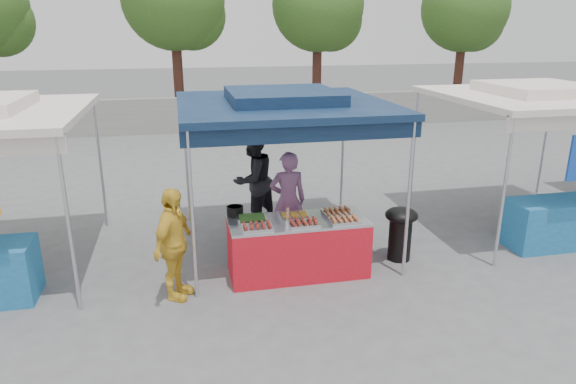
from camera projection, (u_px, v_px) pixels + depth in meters
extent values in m
plane|color=#5A5B5D|center=(296.00, 270.00, 7.74)|extent=(80.00, 80.00, 0.00)
cube|color=gray|center=(225.00, 114.00, 17.78)|extent=(40.00, 0.25, 1.20)
cylinder|color=silver|center=(192.00, 218.00, 6.62)|extent=(0.05, 0.05, 2.30)
cylinder|color=silver|center=(408.00, 202.00, 7.22)|extent=(0.05, 0.05, 2.30)
cylinder|color=silver|center=(186.00, 161.00, 9.41)|extent=(0.05, 0.05, 2.30)
cylinder|color=silver|center=(343.00, 153.00, 10.01)|extent=(0.05, 0.05, 2.30)
cube|color=#102441|center=(283.00, 104.00, 7.94)|extent=(3.20, 3.20, 0.10)
cube|color=#102441|center=(283.00, 96.00, 7.90)|extent=(1.65, 1.65, 0.18)
cube|color=#102441|center=(306.00, 133.00, 6.59)|extent=(3.20, 0.04, 0.25)
cylinder|color=silver|center=(69.00, 227.00, 6.32)|extent=(0.05, 0.05, 2.30)
cylinder|color=silver|center=(101.00, 165.00, 9.11)|extent=(0.05, 0.05, 2.30)
cylinder|color=silver|center=(503.00, 195.00, 7.52)|extent=(0.05, 0.05, 2.30)
cylinder|color=silver|center=(414.00, 149.00, 10.31)|extent=(0.05, 0.05, 2.30)
cylinder|color=silver|center=(544.00, 142.00, 10.91)|extent=(0.05, 0.05, 2.30)
cube|color=silver|center=(538.00, 96.00, 8.84)|extent=(3.20, 3.20, 0.10)
cube|color=silver|center=(539.00, 89.00, 8.80)|extent=(1.65, 1.65, 0.18)
cube|color=#1F69A3|center=(560.00, 222.00, 8.52)|extent=(1.80, 0.70, 0.80)
cylinder|color=#412119|center=(178.00, 69.00, 18.84)|extent=(0.36, 0.36, 3.99)
sphere|color=#365E1F|center=(191.00, 15.00, 18.57)|extent=(2.51, 2.51, 2.51)
cylinder|color=#412119|center=(317.00, 68.00, 20.21)|extent=(0.36, 0.36, 3.83)
sphere|color=#365E1F|center=(318.00, 5.00, 19.48)|extent=(3.50, 3.50, 3.50)
sphere|color=#365E1F|center=(331.00, 20.00, 19.95)|extent=(2.41, 2.41, 2.41)
cylinder|color=#412119|center=(459.00, 67.00, 21.12)|extent=(0.36, 0.36, 3.76)
sphere|color=#365E1F|center=(465.00, 8.00, 20.41)|extent=(3.44, 3.44, 3.44)
sphere|color=#365E1F|center=(474.00, 22.00, 20.88)|extent=(2.36, 2.36, 2.36)
cube|color=red|center=(298.00, 248.00, 7.52)|extent=(2.00, 0.80, 0.81)
cube|color=silver|center=(298.00, 221.00, 7.39)|extent=(2.00, 0.80, 0.04)
cube|color=silver|center=(257.00, 228.00, 7.02)|extent=(0.42, 0.30, 0.05)
cube|color=maroon|center=(257.00, 225.00, 7.01)|extent=(0.35, 0.25, 0.02)
cube|color=silver|center=(304.00, 224.00, 7.16)|extent=(0.42, 0.30, 0.05)
cube|color=maroon|center=(304.00, 221.00, 7.15)|extent=(0.35, 0.25, 0.02)
cube|color=silver|center=(344.00, 221.00, 7.28)|extent=(0.42, 0.30, 0.05)
cube|color=#B0633C|center=(344.00, 218.00, 7.27)|extent=(0.35, 0.25, 0.02)
cube|color=silver|center=(252.00, 219.00, 7.33)|extent=(0.42, 0.30, 0.05)
cube|color=#2C581E|center=(252.00, 217.00, 7.32)|extent=(0.35, 0.25, 0.02)
cube|color=silver|center=(294.00, 216.00, 7.46)|extent=(0.42, 0.30, 0.05)
cube|color=orange|center=(294.00, 214.00, 7.45)|extent=(0.35, 0.25, 0.02)
cube|color=silver|center=(337.00, 213.00, 7.59)|extent=(0.42, 0.30, 0.05)
cube|color=#B0633C|center=(337.00, 210.00, 7.58)|extent=(0.35, 0.25, 0.02)
cylinder|color=black|center=(235.00, 211.00, 7.53)|extent=(0.24, 0.24, 0.14)
cylinder|color=silver|center=(287.00, 224.00, 7.09)|extent=(0.08, 0.08, 0.10)
cylinder|color=black|center=(400.00, 239.00, 8.01)|extent=(0.35, 0.35, 0.68)
ellipsoid|color=black|center=(402.00, 215.00, 7.89)|extent=(0.51, 0.51, 0.23)
cube|color=#1442A3|center=(255.00, 246.00, 8.21)|extent=(0.54, 0.38, 0.32)
cube|color=#1442A3|center=(311.00, 247.00, 8.21)|extent=(0.45, 0.32, 0.27)
cube|color=#1442A3|center=(311.00, 232.00, 8.12)|extent=(0.45, 0.31, 0.27)
imported|color=#8A5883|center=(288.00, 201.00, 8.29)|extent=(0.61, 0.41, 1.63)
imported|color=black|center=(253.00, 180.00, 9.11)|extent=(1.11, 1.08, 1.81)
imported|color=gold|center=(174.00, 245.00, 6.74)|extent=(0.75, 0.98, 1.54)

